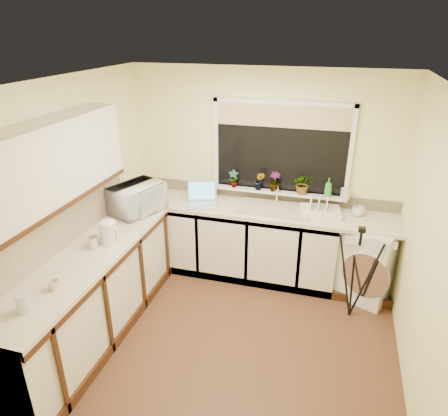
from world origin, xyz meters
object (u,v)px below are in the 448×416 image
at_px(cup_back, 358,211).
at_px(glass_jug, 23,303).
at_px(tripod, 355,273).
at_px(soap_bottle_clear, 345,191).
at_px(dish_rack, 320,212).
at_px(soap_bottle_green, 328,188).
at_px(cup_left, 54,285).
at_px(plant_b, 259,181).
at_px(microwave, 137,199).
at_px(kettle, 108,233).
at_px(plant_d, 303,184).
at_px(plant_a, 234,179).
at_px(steel_jar, 94,243).
at_px(laptop, 202,199).
at_px(washing_machine, 365,259).
at_px(plant_c, 275,181).

bearing_deg(cup_back, glass_jug, -134.54).
relative_size(tripod, soap_bottle_clear, 6.11).
relative_size(dish_rack, soap_bottle_green, 1.97).
bearing_deg(cup_left, tripod, 32.49).
bearing_deg(plant_b, microwave, -151.89).
distance_m(kettle, plant_b, 1.87).
bearing_deg(microwave, plant_d, -47.69).
distance_m(glass_jug, plant_a, 2.70).
distance_m(kettle, plant_d, 2.24).
relative_size(soap_bottle_green, soap_bottle_clear, 1.29).
height_order(plant_b, soap_bottle_green, same).
height_order(plant_a, plant_d, plant_d).
height_order(plant_a, plant_b, plant_b).
height_order(glass_jug, steel_jar, glass_jug).
bearing_deg(plant_d, laptop, -166.64).
xyz_separation_m(washing_machine, dish_rack, (-0.55, 0.05, 0.50)).
bearing_deg(dish_rack, laptop, 174.23).
xyz_separation_m(plant_c, soap_bottle_green, (0.62, -0.02, -0.01)).
distance_m(washing_machine, steel_jar, 2.94).
bearing_deg(soap_bottle_green, laptop, -169.68).
bearing_deg(laptop, kettle, -132.83).
height_order(dish_rack, steel_jar, steel_jar).
bearing_deg(steel_jar, tripod, 18.94).
bearing_deg(plant_d, dish_rack, -40.13).
xyz_separation_m(kettle, microwave, (-0.06, 0.75, 0.05)).
bearing_deg(steel_jar, plant_a, 57.86).
relative_size(laptop, steel_jar, 3.56).
height_order(steel_jar, cup_left, steel_jar).
distance_m(steel_jar, plant_b, 2.03).
bearing_deg(soap_bottle_clear, steel_jar, -145.41).
bearing_deg(plant_c, plant_a, -176.75).
bearing_deg(plant_c, laptop, -161.11).
height_order(kettle, soap_bottle_clear, soap_bottle_clear).
bearing_deg(washing_machine, plant_b, -167.21).
relative_size(washing_machine, soap_bottle_clear, 5.11).
bearing_deg(plant_b, washing_machine, -10.41).
bearing_deg(microwave, glass_jug, -158.59).
height_order(dish_rack, plant_a, plant_a).
height_order(plant_c, soap_bottle_clear, plant_c).
bearing_deg(plant_d, tripod, -47.88).
xyz_separation_m(washing_machine, soap_bottle_clear, (-0.30, 0.25, 0.70)).
relative_size(glass_jug, cup_back, 1.16).
height_order(glass_jug, plant_d, plant_d).
bearing_deg(plant_d, plant_c, 178.85).
bearing_deg(steel_jar, plant_d, 41.13).
xyz_separation_m(steel_jar, cup_back, (2.43, 1.46, -0.01)).
bearing_deg(plant_c, cup_back, -6.74).
xyz_separation_m(plant_c, cup_back, (0.97, -0.11, -0.21)).
height_order(laptop, plant_a, plant_a).
distance_m(kettle, plant_c, 2.00).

